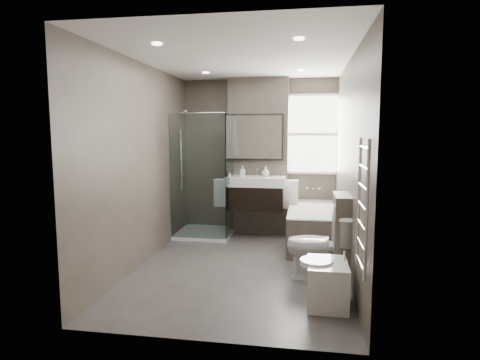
% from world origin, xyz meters
% --- Properties ---
extents(room, '(2.70, 3.90, 2.70)m').
position_xyz_m(room, '(0.00, 0.00, 1.30)').
color(room, '#474341').
rests_on(room, ground).
extents(vanity_pier, '(1.00, 0.25, 2.60)m').
position_xyz_m(vanity_pier, '(0.00, 1.77, 1.30)').
color(vanity_pier, '#50483F').
rests_on(vanity_pier, ground).
extents(vanity, '(0.95, 0.47, 0.66)m').
position_xyz_m(vanity, '(0.00, 1.43, 0.74)').
color(vanity, black).
rests_on(vanity, vanity_pier).
extents(mirror_cabinet, '(0.86, 0.08, 0.76)m').
position_xyz_m(mirror_cabinet, '(0.00, 1.61, 1.63)').
color(mirror_cabinet, black).
rests_on(mirror_cabinet, vanity_pier).
extents(towel_left, '(0.24, 0.06, 0.44)m').
position_xyz_m(towel_left, '(-0.56, 1.40, 0.72)').
color(towel_left, white).
rests_on(towel_left, vanity_pier).
extents(towel_right, '(0.24, 0.06, 0.44)m').
position_xyz_m(towel_right, '(0.56, 1.40, 0.72)').
color(towel_right, white).
rests_on(towel_right, vanity_pier).
extents(shower_enclosure, '(0.90, 0.90, 2.00)m').
position_xyz_m(shower_enclosure, '(-0.75, 1.35, 0.49)').
color(shower_enclosure, white).
rests_on(shower_enclosure, ground).
extents(bathtub, '(0.75, 1.60, 0.57)m').
position_xyz_m(bathtub, '(0.92, 1.10, 0.32)').
color(bathtub, '#50483F').
rests_on(bathtub, ground).
extents(window, '(0.98, 0.06, 1.33)m').
position_xyz_m(window, '(0.90, 1.88, 1.68)').
color(window, white).
rests_on(window, room).
extents(toilet, '(0.82, 0.51, 0.80)m').
position_xyz_m(toilet, '(0.97, -0.31, 0.40)').
color(toilet, white).
rests_on(toilet, ground).
extents(cistern_box, '(0.19, 0.55, 1.00)m').
position_xyz_m(cistern_box, '(1.21, -0.25, 0.50)').
color(cistern_box, '#50483F').
rests_on(cistern_box, ground).
extents(bidet, '(0.47, 0.54, 0.56)m').
position_xyz_m(bidet, '(1.01, -1.01, 0.23)').
color(bidet, white).
rests_on(bidet, ground).
extents(towel_radiator, '(0.03, 0.49, 1.10)m').
position_xyz_m(towel_radiator, '(1.25, -1.60, 1.12)').
color(towel_radiator, silver).
rests_on(towel_radiator, room).
extents(soap_bottle_a, '(0.07, 0.08, 0.17)m').
position_xyz_m(soap_bottle_a, '(-0.22, 1.45, 1.08)').
color(soap_bottle_a, white).
rests_on(soap_bottle_a, vanity).
extents(soap_bottle_b, '(0.12, 0.12, 0.16)m').
position_xyz_m(soap_bottle_b, '(0.15, 1.50, 1.08)').
color(soap_bottle_b, white).
rests_on(soap_bottle_b, vanity).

